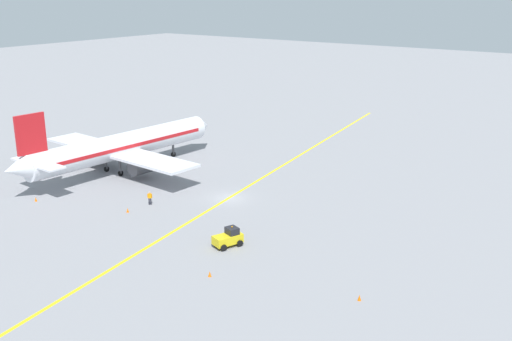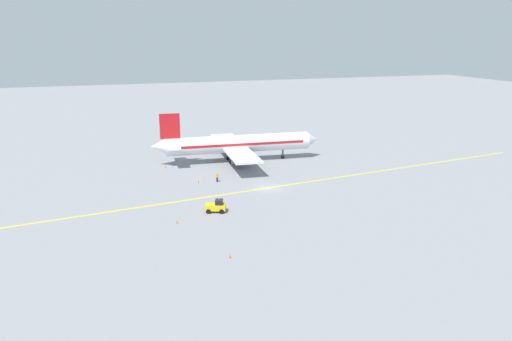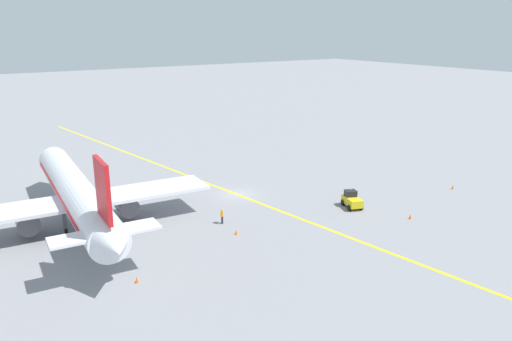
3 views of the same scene
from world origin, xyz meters
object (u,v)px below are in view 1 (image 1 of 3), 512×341
object	(u,v)px
traffic_cone_near_nose	(210,274)
traffic_cone_by_wingtip	(128,210)
airplane_at_gate	(121,147)
baggage_tug_white	(228,238)
ground_crew_worker	(150,198)
traffic_cone_far_edge	(359,298)
traffic_cone_mid_apron	(36,199)

from	to	relation	value
traffic_cone_near_nose	traffic_cone_by_wingtip	distance (m)	19.74
airplane_at_gate	baggage_tug_white	xyz separation A→B (m)	(28.57, -11.73, -2.81)
airplane_at_gate	traffic_cone_by_wingtip	distance (m)	17.34
ground_crew_worker	traffic_cone_far_edge	xyz separation A→B (m)	(31.34, -6.51, -0.63)
ground_crew_worker	traffic_cone_mid_apron	world-z (taller)	ground_crew_worker
traffic_cone_near_nose	traffic_cone_by_wingtip	xyz separation A→B (m)	(-18.43, 7.08, 0.00)
traffic_cone_by_wingtip	airplane_at_gate	bearing A→B (deg)	139.46
traffic_cone_near_nose	airplane_at_gate	bearing A→B (deg)	149.97
traffic_cone_mid_apron	traffic_cone_by_wingtip	xyz separation A→B (m)	(12.19, 3.95, 0.00)
baggage_tug_white	ground_crew_worker	size ratio (longest dim) A/B	1.98
baggage_tug_white	traffic_cone_by_wingtip	xyz separation A→B (m)	(-15.66, 0.68, -0.63)
ground_crew_worker	traffic_cone_near_nose	bearing A→B (deg)	-30.06
airplane_at_gate	traffic_cone_mid_apron	xyz separation A→B (m)	(0.73, -15.00, -3.43)
baggage_tug_white	traffic_cone_near_nose	bearing A→B (deg)	-66.57
ground_crew_worker	traffic_cone_mid_apron	bearing A→B (deg)	-149.48
traffic_cone_far_edge	baggage_tug_white	bearing A→B (deg)	171.41
traffic_cone_far_edge	traffic_cone_near_nose	bearing A→B (deg)	-163.25
baggage_tug_white	traffic_cone_mid_apron	bearing A→B (deg)	-173.30
airplane_at_gate	ground_crew_worker	distance (m)	15.52
baggage_tug_white	traffic_cone_near_nose	xyz separation A→B (m)	(2.77, -6.40, -0.63)
baggage_tug_white	traffic_cone_far_edge	size ratio (longest dim) A/B	6.06
traffic_cone_near_nose	traffic_cone_mid_apron	world-z (taller)	same
traffic_cone_near_nose	baggage_tug_white	bearing A→B (deg)	113.43
traffic_cone_by_wingtip	traffic_cone_far_edge	distance (m)	31.80
traffic_cone_near_nose	traffic_cone_mid_apron	size ratio (longest dim) A/B	1.00
baggage_tug_white	traffic_cone_near_nose	size ratio (longest dim) A/B	6.06
traffic_cone_by_wingtip	traffic_cone_mid_apron	bearing A→B (deg)	-162.02
airplane_at_gate	traffic_cone_mid_apron	bearing A→B (deg)	-87.21
airplane_at_gate	traffic_cone_by_wingtip	xyz separation A→B (m)	(12.92, -11.04, -3.43)
traffic_cone_mid_apron	traffic_cone_near_nose	bearing A→B (deg)	-5.83
airplane_at_gate	baggage_tug_white	size ratio (longest dim) A/B	10.67
baggage_tug_white	ground_crew_worker	distance (m)	15.89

